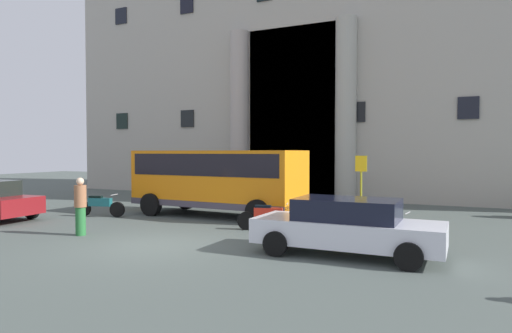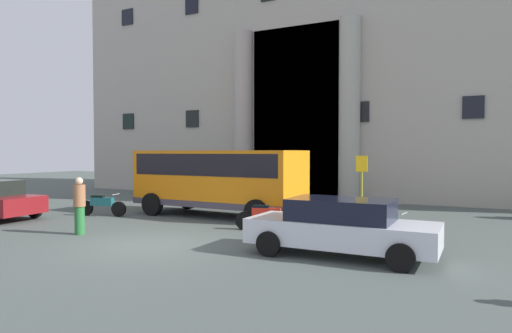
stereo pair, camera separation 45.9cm
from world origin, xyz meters
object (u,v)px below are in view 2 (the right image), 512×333
object	(u,v)px
motorcycle_near_kerb	(381,227)
pedestrian_woman_with_bag	(79,206)
hedge_planter_entrance_left	(261,190)
scooter_by_planter	(101,205)
orange_minibus	(218,177)
motorcycle_far_end	(265,216)
parked_sedan_far	(341,227)
bus_stop_sign	(362,180)
hedge_planter_far_east	(207,185)

from	to	relation	value
motorcycle_near_kerb	pedestrian_woman_with_bag	bearing A→B (deg)	-154.37
hedge_planter_entrance_left	scooter_by_planter	distance (m)	7.97
hedge_planter_entrance_left	motorcycle_near_kerb	world-z (taller)	hedge_planter_entrance_left
orange_minibus	motorcycle_far_end	world-z (taller)	orange_minibus
scooter_by_planter	motorcycle_far_end	xyz separation A→B (m)	(7.21, 0.07, 0.00)
orange_minibus	parked_sedan_far	bearing A→B (deg)	-33.05
bus_stop_sign	motorcycle_far_end	bearing A→B (deg)	-120.30
scooter_by_planter	pedestrian_woman_with_bag	xyz separation A→B (m)	(2.39, -3.15, 0.44)
parked_sedan_far	motorcycle_far_end	distance (m)	3.94
orange_minibus	parked_sedan_far	size ratio (longest dim) A/B	1.52
hedge_planter_far_east	scooter_by_planter	world-z (taller)	hedge_planter_far_east
hedge_planter_entrance_left	parked_sedan_far	distance (m)	11.61
orange_minibus	motorcycle_far_end	bearing A→B (deg)	-32.12
hedge_planter_entrance_left	hedge_planter_far_east	bearing A→B (deg)	-176.96
orange_minibus	parked_sedan_far	world-z (taller)	orange_minibus
orange_minibus	motorcycle_near_kerb	size ratio (longest dim) A/B	3.48
hedge_planter_entrance_left	pedestrian_woman_with_bag	bearing A→B (deg)	-96.42
bus_stop_sign	motorcycle_far_end	size ratio (longest dim) A/B	1.21
hedge_planter_far_east	motorcycle_near_kerb	world-z (taller)	hedge_planter_far_east
motorcycle_near_kerb	hedge_planter_far_east	bearing A→B (deg)	152.55
orange_minibus	motorcycle_near_kerb	bearing A→B (deg)	-17.40
orange_minibus	bus_stop_sign	distance (m)	5.56
scooter_by_planter	motorcycle_far_end	bearing A→B (deg)	-14.76
hedge_planter_far_east	motorcycle_near_kerb	distance (m)	12.79
hedge_planter_entrance_left	parked_sedan_far	bearing A→B (deg)	-53.87
bus_stop_sign	hedge_planter_entrance_left	world-z (taller)	bus_stop_sign
orange_minibus	motorcycle_far_end	xyz separation A→B (m)	(3.08, -2.08, -1.11)
bus_stop_sign	hedge_planter_entrance_left	bearing A→B (deg)	150.88
bus_stop_sign	parked_sedan_far	world-z (taller)	bus_stop_sign
orange_minibus	pedestrian_woman_with_bag	bearing A→B (deg)	-106.14
bus_stop_sign	hedge_planter_far_east	bearing A→B (deg)	160.96
bus_stop_sign	hedge_planter_far_east	world-z (taller)	bus_stop_sign
orange_minibus	scooter_by_planter	size ratio (longest dim) A/B	3.47
hedge_planter_entrance_left	motorcycle_far_end	world-z (taller)	hedge_planter_entrance_left
hedge_planter_far_east	motorcycle_near_kerb	xyz separation A→B (m)	(10.55, -7.23, -0.34)
orange_minibus	parked_sedan_far	xyz separation A→B (m)	(6.26, -4.39, -0.85)
motorcycle_far_end	hedge_planter_entrance_left	bearing A→B (deg)	100.36
parked_sedan_far	pedestrian_woman_with_bag	world-z (taller)	pedestrian_woman_with_bag
orange_minibus	scooter_by_planter	world-z (taller)	orange_minibus
hedge_planter_far_east	pedestrian_woman_with_bag	bearing A→B (deg)	-79.00
parked_sedan_far	pedestrian_woman_with_bag	distance (m)	8.06
bus_stop_sign	pedestrian_woman_with_bag	distance (m)	9.95
scooter_by_planter	hedge_planter_entrance_left	bearing A→B (deg)	48.24
parked_sedan_far	motorcycle_near_kerb	size ratio (longest dim) A/B	2.29
orange_minibus	bus_stop_sign	world-z (taller)	orange_minibus
motorcycle_near_kerb	pedestrian_woman_with_bag	xyz separation A→B (m)	(-8.58, -2.90, 0.44)
scooter_by_planter	motorcycle_near_kerb	distance (m)	10.97
parked_sedan_far	hedge_planter_entrance_left	bearing A→B (deg)	126.25
hedge_planter_far_east	pedestrian_woman_with_bag	size ratio (longest dim) A/B	1.23
motorcycle_far_end	scooter_by_planter	bearing A→B (deg)	163.56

